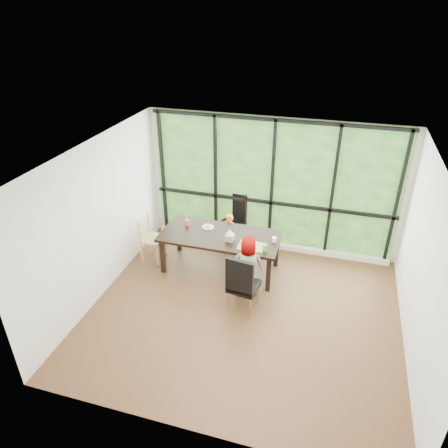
# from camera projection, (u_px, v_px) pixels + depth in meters

# --- Properties ---
(ground) EXTENTS (5.00, 5.00, 0.00)m
(ground) POSITION_uv_depth(u_px,v_px,m) (243.00, 312.00, 6.90)
(ground) COLOR black
(ground) RESTS_ON ground
(back_wall) EXTENTS (5.00, 0.00, 5.00)m
(back_wall) POSITION_uv_depth(u_px,v_px,m) (272.00, 185.00, 8.13)
(back_wall) COLOR silver
(back_wall) RESTS_ON ground
(foliage_backdrop) EXTENTS (4.80, 0.02, 2.65)m
(foliage_backdrop) POSITION_uv_depth(u_px,v_px,m) (272.00, 186.00, 8.11)
(foliage_backdrop) COLOR #1B4E19
(foliage_backdrop) RESTS_ON back_wall
(window_mullions) EXTENTS (4.80, 0.06, 2.65)m
(window_mullions) POSITION_uv_depth(u_px,v_px,m) (272.00, 186.00, 8.08)
(window_mullions) COLOR black
(window_mullions) RESTS_ON back_wall
(window_sill) EXTENTS (4.80, 0.12, 0.10)m
(window_sill) POSITION_uv_depth(u_px,v_px,m) (268.00, 244.00, 8.67)
(window_sill) COLOR silver
(window_sill) RESTS_ON ground
(dining_table) EXTENTS (2.29, 1.22, 0.75)m
(dining_table) POSITION_uv_depth(u_px,v_px,m) (220.00, 252.00, 7.81)
(dining_table) COLOR black
(dining_table) RESTS_ON ground
(chair_window_leather) EXTENTS (0.57, 0.57, 1.08)m
(chair_window_leather) POSITION_uv_depth(u_px,v_px,m) (232.00, 221.00, 8.54)
(chair_window_leather) COLOR black
(chair_window_leather) RESTS_ON ground
(chair_interior_leather) EXTENTS (0.52, 0.52, 1.08)m
(chair_interior_leather) POSITION_uv_depth(u_px,v_px,m) (244.00, 282.00, 6.73)
(chair_interior_leather) COLOR black
(chair_interior_leather) RESTS_ON ground
(chair_end_beech) EXTENTS (0.42, 0.44, 0.90)m
(chair_end_beech) POSITION_uv_depth(u_px,v_px,m) (153.00, 239.00, 8.09)
(chair_end_beech) COLOR tan
(chair_end_beech) RESTS_ON ground
(child_toddler) EXTENTS (0.37, 0.30, 0.86)m
(child_toddler) POSITION_uv_depth(u_px,v_px,m) (229.00, 234.00, 8.29)
(child_toddler) COLOR orange
(child_toddler) RESTS_ON ground
(child_older) EXTENTS (0.60, 0.44, 1.12)m
(child_older) POSITION_uv_depth(u_px,v_px,m) (247.00, 266.00, 7.09)
(child_older) COLOR gray
(child_older) RESTS_ON ground
(placemat) EXTENTS (0.46, 0.33, 0.01)m
(placemat) POSITION_uv_depth(u_px,v_px,m) (251.00, 246.00, 7.29)
(placemat) COLOR tan
(placemat) RESTS_ON dining_table
(plate_far) EXTENTS (0.22, 0.22, 0.01)m
(plate_far) POSITION_uv_depth(u_px,v_px,m) (208.00, 227.00, 7.87)
(plate_far) COLOR white
(plate_far) RESTS_ON dining_table
(plate_near) EXTENTS (0.23, 0.23, 0.01)m
(plate_near) POSITION_uv_depth(u_px,v_px,m) (248.00, 246.00, 7.29)
(plate_near) COLOR white
(plate_near) RESTS_ON dining_table
(orange_cup) EXTENTS (0.07, 0.07, 0.12)m
(orange_cup) POSITION_uv_depth(u_px,v_px,m) (187.00, 223.00, 7.92)
(orange_cup) COLOR #F1561D
(orange_cup) RESTS_ON dining_table
(green_cup) EXTENTS (0.08, 0.08, 0.13)m
(green_cup) POSITION_uv_depth(u_px,v_px,m) (265.00, 248.00, 7.13)
(green_cup) COLOR #5BC632
(green_cup) RESTS_ON dining_table
(white_mug) EXTENTS (0.08, 0.08, 0.08)m
(white_mug) POSITION_uv_depth(u_px,v_px,m) (274.00, 240.00, 7.41)
(white_mug) COLOR white
(white_mug) RESTS_ON dining_table
(tissue_box) EXTENTS (0.15, 0.15, 0.13)m
(tissue_box) POSITION_uv_depth(u_px,v_px,m) (230.00, 237.00, 7.43)
(tissue_box) COLOR tan
(tissue_box) RESTS_ON dining_table
(crepe_rolls_far) EXTENTS (0.15, 0.12, 0.04)m
(crepe_rolls_far) POSITION_uv_depth(u_px,v_px,m) (208.00, 226.00, 7.86)
(crepe_rolls_far) COLOR tan
(crepe_rolls_far) RESTS_ON plate_far
(crepe_rolls_near) EXTENTS (0.05, 0.12, 0.04)m
(crepe_rolls_near) POSITION_uv_depth(u_px,v_px,m) (248.00, 244.00, 7.28)
(crepe_rolls_near) COLOR tan
(crepe_rolls_near) RESTS_ON plate_near
(straw_white) EXTENTS (0.01, 0.04, 0.20)m
(straw_white) POSITION_uv_depth(u_px,v_px,m) (187.00, 218.00, 7.88)
(straw_white) COLOR white
(straw_white) RESTS_ON orange_cup
(straw_pink) EXTENTS (0.01, 0.04, 0.20)m
(straw_pink) POSITION_uv_depth(u_px,v_px,m) (265.00, 243.00, 7.08)
(straw_pink) COLOR pink
(straw_pink) RESTS_ON green_cup
(tissue) EXTENTS (0.12, 0.12, 0.11)m
(tissue) POSITION_uv_depth(u_px,v_px,m) (230.00, 232.00, 7.37)
(tissue) COLOR white
(tissue) RESTS_ON tissue_box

